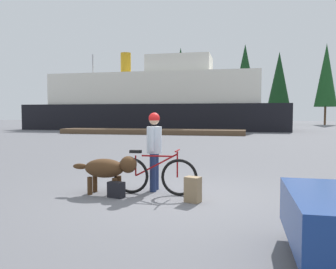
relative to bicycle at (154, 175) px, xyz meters
name	(u,v)px	position (x,y,z in m)	size (l,w,h in m)	color
ground_plane	(173,197)	(0.41, -0.11, -0.40)	(160.00, 160.00, 0.00)	slate
bicycle	(154,175)	(0.00, 0.00, 0.00)	(1.76, 0.44, 0.93)	black
person_cyclist	(154,144)	(-0.09, 0.36, 0.60)	(0.32, 0.53, 1.67)	navy
dog	(108,169)	(-0.93, -0.16, 0.13)	(1.39, 0.46, 0.80)	#472D19
backpack	(193,190)	(0.86, -0.44, -0.16)	(0.28, 0.20, 0.48)	#8C7251
handbag_pannier	(116,190)	(-0.67, -0.40, -0.25)	(0.32, 0.18, 0.31)	black
dock_pier	(152,132)	(-5.63, 20.77, -0.20)	(15.22, 2.62, 0.40)	brown
ferry_boat	(156,103)	(-7.32, 28.99, 2.45)	(27.06, 7.33, 8.23)	black
sailboat_moored	(94,125)	(-13.29, 26.26, 0.10)	(6.66, 1.86, 7.72)	silver
pine_tree_far_left	(181,77)	(-8.13, 48.21, 7.29)	(3.67, 3.67, 12.25)	#4C331E
pine_tree_center	(245,73)	(1.98, 46.29, 7.30)	(3.49, 3.49, 12.05)	#4C331E
pine_tree_far_right	(326,75)	(14.07, 49.89, 7.17)	(3.29, 3.29, 12.38)	#4C331E
pine_tree_mid_back	(279,78)	(7.56, 53.36, 7.22)	(3.45, 3.45, 11.94)	#4C331E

